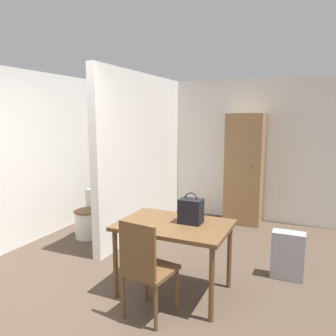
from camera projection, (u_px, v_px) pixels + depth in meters
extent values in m
plane|color=#4C3D30|center=(72.00, 330.00, 2.86)|extent=(16.00, 16.00, 0.00)
cube|color=white|center=(208.00, 149.00, 6.16)|extent=(4.84, 0.12, 2.50)
cube|color=white|center=(51.00, 155.00, 5.19)|extent=(0.12, 4.82, 2.50)
cube|color=white|center=(143.00, 154.00, 5.21)|extent=(0.12, 2.58, 2.50)
cube|color=brown|center=(174.00, 225.00, 3.37)|extent=(1.14, 0.78, 0.04)
cylinder|color=brown|center=(115.00, 264.00, 3.34)|extent=(0.05, 0.05, 0.72)
cylinder|color=brown|center=(212.00, 284.00, 2.93)|extent=(0.05, 0.05, 0.72)
cylinder|color=brown|center=(146.00, 241.00, 3.94)|extent=(0.05, 0.05, 0.72)
cylinder|color=brown|center=(229.00, 256.00, 3.53)|extent=(0.05, 0.05, 0.72)
cube|color=brown|center=(150.00, 270.00, 3.03)|extent=(0.47, 0.47, 0.04)
cube|color=brown|center=(137.00, 250.00, 2.82)|extent=(0.38, 0.08, 0.49)
cylinder|color=brown|center=(146.00, 280.00, 3.31)|extent=(0.04, 0.04, 0.42)
cylinder|color=brown|center=(177.00, 290.00, 3.12)|extent=(0.04, 0.04, 0.42)
cylinder|color=brown|center=(123.00, 296.00, 3.01)|extent=(0.04, 0.04, 0.42)
cylinder|color=brown|center=(156.00, 308.00, 2.82)|extent=(0.04, 0.04, 0.42)
cylinder|color=silver|center=(88.00, 224.00, 5.05)|extent=(0.39, 0.39, 0.40)
cylinder|color=brown|center=(87.00, 211.00, 5.02)|extent=(0.41, 0.41, 0.02)
cube|color=silver|center=(98.00, 198.00, 5.23)|extent=(0.34, 0.18, 0.30)
cube|color=black|center=(191.00, 211.00, 3.36)|extent=(0.23, 0.17, 0.25)
torus|color=black|center=(191.00, 199.00, 3.34)|extent=(0.14, 0.01, 0.14)
cube|color=#997047|center=(244.00, 169.00, 5.64)|extent=(0.61, 0.43, 1.90)
sphere|color=black|center=(252.00, 166.00, 5.35)|extent=(0.02, 0.02, 0.02)
cube|color=#9E9EA3|center=(288.00, 255.00, 3.74)|extent=(0.36, 0.18, 0.55)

